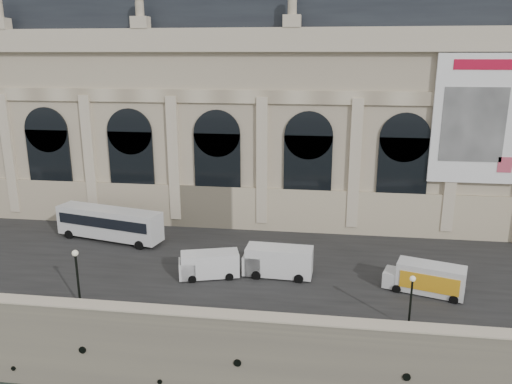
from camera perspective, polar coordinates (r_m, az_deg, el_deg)
quay at (r=70.40m, az=1.22°, el=-3.06°), size 160.00×70.00×6.00m
street at (r=49.85m, az=-1.62°, el=-7.35°), size 160.00×24.00×0.06m
parapet at (r=37.79m, az=-5.09°, el=-14.32°), size 160.00×1.40×1.21m
museum at (r=63.91m, az=-4.56°, el=10.35°), size 69.00×18.70×29.10m
bus_left at (r=55.60m, az=-16.42°, el=-3.41°), size 12.20×5.09×3.52m
van_b at (r=45.26m, az=2.18°, el=-7.92°), size 6.26×2.79×2.74m
van_c at (r=45.19m, az=-5.71°, el=-8.30°), size 5.65×3.42×2.36m
box_truck at (r=44.50m, az=18.83°, el=-9.34°), size 6.78×3.87×2.61m
lamp_left at (r=41.96m, az=-19.70°, el=-9.34°), size 0.49×0.49×4.81m
lamp_right at (r=38.42m, az=17.25°, el=-12.00°), size 0.43×0.43×4.19m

